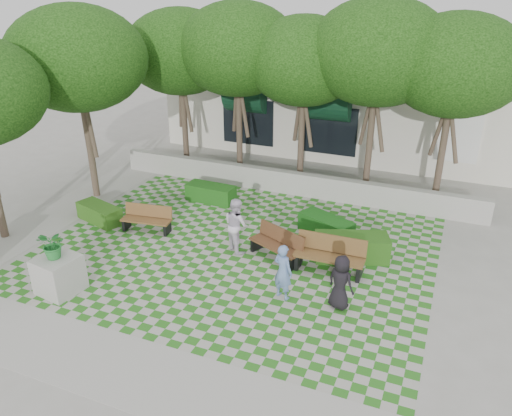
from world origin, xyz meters
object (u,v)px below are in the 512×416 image
at_px(bench_mid, 277,245).
at_px(hedge_midright, 326,226).
at_px(person_dark, 341,282).
at_px(bench_east, 330,256).
at_px(planter_front, 57,267).
at_px(hedge_east, 351,247).
at_px(bench_west, 147,219).
at_px(hedge_midleft, 211,193).
at_px(person_blue, 283,272).
at_px(hedge_west, 100,213).
at_px(person_white, 236,225).

height_order(bench_mid, hedge_midright, bench_mid).
relative_size(bench_mid, person_dark, 1.26).
bearing_deg(bench_east, bench_mid, 174.53).
height_order(hedge_midright, planter_front, planter_front).
distance_m(hedge_east, hedge_midright, 1.65).
xyz_separation_m(bench_west, hedge_midleft, (0.86, 3.07, -0.10)).
height_order(bench_west, person_blue, person_blue).
bearing_deg(bench_west, hedge_east, -1.77).
bearing_deg(person_dark, bench_mid, -14.94).
distance_m(bench_east, hedge_midright, 2.29).
bearing_deg(bench_mid, hedge_west, -156.17).
relative_size(hedge_east, person_white, 1.26).
height_order(bench_mid, person_white, person_white).
distance_m(hedge_east, hedge_midleft, 6.42).
bearing_deg(hedge_east, bench_east, -114.17).
xyz_separation_m(hedge_midright, hedge_west, (-7.71, -2.04, -0.02)).
height_order(bench_east, bench_mid, bench_east).
height_order(hedge_midright, hedge_midleft, hedge_midleft).
xyz_separation_m(bench_west, hedge_east, (6.86, 0.79, -0.04)).
relative_size(hedge_midright, planter_front, 1.01).
xyz_separation_m(bench_west, person_dark, (7.12, -1.80, 0.33)).
bearing_deg(hedge_midleft, hedge_west, -132.40).
bearing_deg(person_dark, hedge_west, 10.37).
relative_size(hedge_west, planter_front, 0.96).
relative_size(hedge_east, planter_front, 1.19).
bearing_deg(hedge_midleft, bench_west, -105.61).
bearing_deg(bench_east, hedge_west, 177.79).
relative_size(bench_west, person_dark, 1.17).
xyz_separation_m(bench_mid, hedge_east, (2.12, 0.85, -0.07)).
height_order(hedge_midright, person_blue, person_blue).
height_order(planter_front, person_blue, planter_front).
distance_m(bench_east, hedge_midleft, 6.44).
height_order(hedge_east, person_blue, person_blue).
xyz_separation_m(hedge_east, hedge_midright, (-1.12, 1.21, -0.06)).
distance_m(bench_east, hedge_east, 1.07).
bearing_deg(person_dark, hedge_midleft, -16.50).
bearing_deg(hedge_east, hedge_midleft, 159.26).
relative_size(bench_east, hedge_west, 1.16).
xyz_separation_m(bench_east, person_dark, (0.70, -1.62, 0.24)).
height_order(bench_mid, planter_front, planter_front).
bearing_deg(person_white, hedge_east, -131.08).
height_order(bench_west, hedge_midleft, bench_west).
bearing_deg(person_dark, person_blue, 27.36).
bearing_deg(bench_west, planter_front, -100.59).
bearing_deg(hedge_midright, bench_east, -72.48).
bearing_deg(bench_east, person_dark, -67.93).
xyz_separation_m(bench_east, hedge_east, (0.44, 0.97, -0.13)).
bearing_deg(hedge_east, person_dark, -84.16).
bearing_deg(hedge_west, hedge_east, 5.37).
xyz_separation_m(person_blue, person_dark, (1.52, 0.16, -0.05)).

